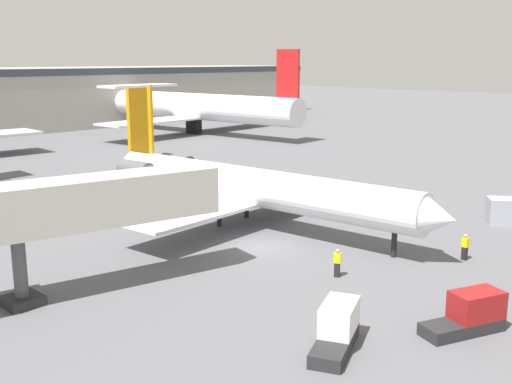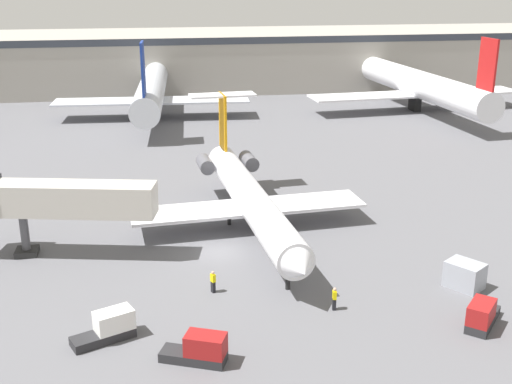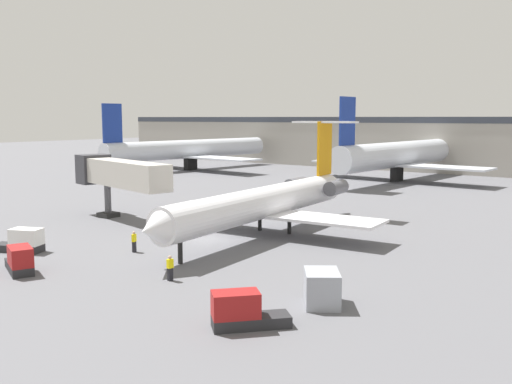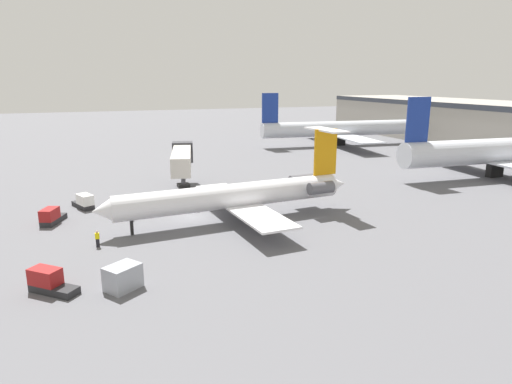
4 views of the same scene
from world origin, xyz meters
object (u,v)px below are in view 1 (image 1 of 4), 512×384
object	(u,v)px
regional_jet	(244,184)
ground_crew_marshaller	(337,263)
cargo_container_uld	(505,211)
parked_airliner_centre	(194,107)
baggage_tug_lead	(470,314)
ground_crew_loader	(465,247)
baggage_tug_trailing	(337,329)
jet_bridge	(60,207)

from	to	relation	value
regional_jet	ground_crew_marshaller	distance (m)	13.07
cargo_container_uld	regional_jet	bearing A→B (deg)	134.44
regional_jet	cargo_container_uld	distance (m)	20.12
cargo_container_uld	parked_airliner_centre	size ratio (longest dim) A/B	0.07
cargo_container_uld	baggage_tug_lead	bearing A→B (deg)	-161.88
regional_jet	ground_crew_loader	bearing A→B (deg)	-77.46
ground_crew_marshaller	parked_airliner_centre	xyz separation A→B (m)	(40.05, 59.54, 3.64)
ground_crew_marshaller	cargo_container_uld	size ratio (longest dim) A/B	0.52
regional_jet	baggage_tug_trailing	xyz separation A→B (m)	(-11.62, -17.36, -2.29)
baggage_tug_lead	baggage_tug_trailing	distance (m)	6.53
ground_crew_marshaller	jet_bridge	bearing A→B (deg)	145.24
parked_airliner_centre	ground_crew_loader	bearing A→B (deg)	-116.76
baggage_tug_lead	cargo_container_uld	xyz separation A→B (m)	(20.12, 6.58, 0.16)
baggage_tug_lead	baggage_tug_trailing	xyz separation A→B (m)	(-5.51, 3.51, 0.00)
regional_jet	ground_crew_loader	distance (m)	16.55
cargo_container_uld	parked_airliner_centre	distance (m)	65.50
baggage_tug_trailing	ground_crew_marshaller	bearing A→B (deg)	36.49
baggage_tug_lead	cargo_container_uld	size ratio (longest dim) A/B	1.31
regional_jet	baggage_tug_trailing	bearing A→B (deg)	-123.81
jet_bridge	baggage_tug_trailing	size ratio (longest dim) A/B	3.71
baggage_tug_trailing	baggage_tug_lead	bearing A→B (deg)	-32.49
jet_bridge	ground_crew_loader	xyz separation A→B (m)	(20.48, -12.57, -4.02)
regional_jet	cargo_container_uld	size ratio (longest dim) A/B	9.74
baggage_tug_trailing	parked_airliner_centre	size ratio (longest dim) A/B	0.10
ground_crew_loader	cargo_container_uld	bearing A→B (deg)	9.38
ground_crew_loader	baggage_tug_lead	bearing A→B (deg)	-153.34
baggage_tug_lead	regional_jet	bearing A→B (deg)	73.66
baggage_tug_trailing	cargo_container_uld	world-z (taller)	cargo_container_uld
ground_crew_loader	baggage_tug_trailing	size ratio (longest dim) A/B	0.40
regional_jet	ground_crew_marshaller	world-z (taller)	regional_jet
parked_airliner_centre	baggage_tug_lead	bearing A→B (deg)	-121.38
ground_crew_loader	cargo_container_uld	world-z (taller)	cargo_container_uld
ground_crew_marshaller	regional_jet	bearing A→B (deg)	69.65
regional_jet	jet_bridge	size ratio (longest dim) A/B	2.01
regional_jet	ground_crew_loader	xyz separation A→B (m)	(3.56, -16.01, -2.27)
ground_crew_loader	parked_airliner_centre	xyz separation A→B (m)	(32.01, 63.48, 3.64)
baggage_tug_lead	ground_crew_loader	bearing A→B (deg)	26.66
jet_bridge	baggage_tug_lead	xyz separation A→B (m)	(10.80, -17.43, -4.04)
ground_crew_loader	jet_bridge	bearing A→B (deg)	148.46
regional_jet	parked_airliner_centre	size ratio (longest dim) A/B	0.72
regional_jet	parked_airliner_centre	xyz separation A→B (m)	(35.57, 47.47, 1.36)
regional_jet	cargo_container_uld	xyz separation A→B (m)	(14.00, -14.28, -2.14)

